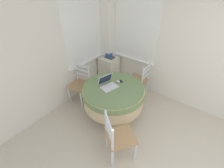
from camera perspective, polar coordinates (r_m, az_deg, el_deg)
The scene contains 11 objects.
corner_room_shell at distance 2.90m, azimuth 5.18°, elevation 11.22°, with size 4.43×5.04×2.55m.
round_dining_table at distance 3.00m, azimuth 0.56°, elevation -3.92°, with size 1.23×1.23×0.73m.
laptop at distance 2.90m, azimuth -1.56°, elevation -0.08°, with size 0.38×0.36×0.22m.
computer_mouse at distance 3.03m, azimuth 2.40°, elevation 1.02°, with size 0.05×0.08×0.04m.
cell_phone at distance 3.06m, azimuth 3.31°, elevation 1.06°, with size 0.08×0.11×0.01m.
dining_chair_near_back_window at distance 3.55m, azimuth -11.90°, elevation -0.04°, with size 0.49×0.47×0.90m.
dining_chair_near_right_window at distance 3.66m, azimuth 10.35°, elevation 1.40°, with size 0.41×0.43×0.90m.
dining_chair_camera_near at distance 2.46m, azimuth 2.30°, elevation -19.70°, with size 0.58×0.58×0.90m.
corner_cabinet at distance 4.23m, azimuth -1.13°, elevation 5.70°, with size 0.48×0.46×0.73m.
storage_box at distance 4.06m, azimuth -1.21°, elevation 10.89°, with size 0.16×0.12×0.10m.
book_on_cabinet at distance 4.03m, azimuth -0.80°, elevation 10.15°, with size 0.18×0.24×0.02m.
Camera 1 is at (-0.98, 0.65, 2.46)m, focal length 24.00 mm.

